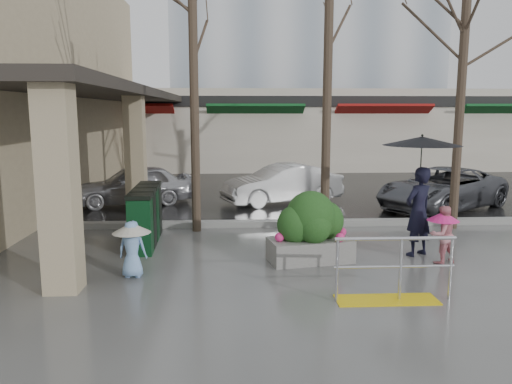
{
  "coord_description": "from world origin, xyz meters",
  "views": [
    {
      "loc": [
        -1.12,
        -8.56,
        2.94
      ],
      "look_at": [
        -0.62,
        1.55,
        1.3
      ],
      "focal_mm": 35.0,
      "sensor_mm": 36.0,
      "label": 1
    }
  ],
  "objects": [
    {
      "name": "ground",
      "position": [
        0.0,
        0.0,
        0.0
      ],
      "size": [
        120.0,
        120.0,
        0.0
      ],
      "primitive_type": "plane",
      "color": "#51514F",
      "rests_on": "ground"
    },
    {
      "name": "street_asphalt",
      "position": [
        0.0,
        22.0,
        0.01
      ],
      "size": [
        120.0,
        36.0,
        0.01
      ],
      "primitive_type": "cube",
      "color": "black",
      "rests_on": "ground"
    },
    {
      "name": "curb",
      "position": [
        0.0,
        4.0,
        0.07
      ],
      "size": [
        120.0,
        0.3,
        0.15
      ],
      "primitive_type": "cube",
      "color": "gray",
      "rests_on": "ground"
    },
    {
      "name": "canopy_slab",
      "position": [
        -4.8,
        8.0,
        3.62
      ],
      "size": [
        2.8,
        18.0,
        0.25
      ],
      "primitive_type": "cube",
      "color": "#2D2823",
      "rests_on": "pillar_front"
    },
    {
      "name": "pillar_front",
      "position": [
        -3.9,
        -0.5,
        1.75
      ],
      "size": [
        0.55,
        0.55,
        3.5
      ],
      "primitive_type": "cube",
      "color": "tan",
      "rests_on": "ground"
    },
    {
      "name": "pillar_back",
      "position": [
        -3.9,
        6.0,
        1.75
      ],
      "size": [
        0.55,
        0.55,
        3.5
      ],
      "primitive_type": "cube",
      "color": "tan",
      "rests_on": "ground"
    },
    {
      "name": "storefront_row",
      "position": [
        2.0,
        17.97,
        2.01
      ],
      "size": [
        34.0,
        6.74,
        4.0
      ],
      "color": "beige",
      "rests_on": "ground"
    },
    {
      "name": "handrail",
      "position": [
        1.36,
        -1.2,
        0.38
      ],
      "size": [
        1.9,
        0.5,
        1.03
      ],
      "color": "yellow",
      "rests_on": "ground"
    },
    {
      "name": "tree_west",
      "position": [
        -2.0,
        3.6,
        5.08
      ],
      "size": [
        3.2,
        3.2,
        6.8
      ],
      "color": "#382B21",
      "rests_on": "ground"
    },
    {
      "name": "tree_midwest",
      "position": [
        1.2,
        3.6,
        5.23
      ],
      "size": [
        3.2,
        3.2,
        7.0
      ],
      "color": "#382B21",
      "rests_on": "ground"
    },
    {
      "name": "tree_mideast",
      "position": [
        4.5,
        3.6,
        4.86
      ],
      "size": [
        3.2,
        3.2,
        6.5
      ],
      "color": "#382B21",
      "rests_on": "ground"
    },
    {
      "name": "woman",
      "position": [
        2.68,
        1.24,
        1.56
      ],
      "size": [
        1.56,
        1.56,
        2.49
      ],
      "rotation": [
        0.0,
        0.0,
        3.66
      ],
      "color": "black",
      "rests_on": "ground"
    },
    {
      "name": "child_pink",
      "position": [
        2.97,
        0.7,
        0.64
      ],
      "size": [
        0.66,
        0.62,
        1.14
      ],
      "rotation": [
        0.0,
        0.0,
        3.46
      ],
      "color": "pink",
      "rests_on": "ground"
    },
    {
      "name": "child_blue",
      "position": [
        -2.9,
        0.15,
        0.64
      ],
      "size": [
        0.69,
        0.69,
        1.04
      ],
      "rotation": [
        0.0,
        0.0,
        3.03
      ],
      "color": "#7FAAE2",
      "rests_on": "ground"
    },
    {
      "name": "planter",
      "position": [
        0.43,
        0.96,
        0.67
      ],
      "size": [
        1.74,
        1.1,
        1.41
      ],
      "rotation": [
        0.0,
        0.0,
        0.19
      ],
      "color": "gray",
      "rests_on": "ground"
    },
    {
      "name": "news_boxes",
      "position": [
        -3.05,
        2.47,
        0.63
      ],
      "size": [
        0.59,
        2.28,
        1.27
      ],
      "rotation": [
        0.0,
        0.0,
        0.04
      ],
      "color": "#0D3B1B",
      "rests_on": "ground"
    },
    {
      "name": "car_a",
      "position": [
        -4.25,
        7.28,
        0.63
      ],
      "size": [
        3.97,
        2.49,
        1.26
      ],
      "primitive_type": "imported",
      "rotation": [
        0.0,
        0.0,
        -1.28
      ],
      "color": "#BABAC0",
      "rests_on": "ground"
    },
    {
      "name": "car_b",
      "position": [
        0.5,
        7.23,
        0.63
      ],
      "size": [
        4.05,
        2.55,
        1.26
      ],
      "primitive_type": "imported",
      "rotation": [
        0.0,
        0.0,
        -1.22
      ],
      "color": "silver",
      "rests_on": "ground"
    },
    {
      "name": "car_c",
      "position": [
        5.24,
        6.04,
        0.63
      ],
      "size": [
        4.92,
        4.29,
        1.26
      ],
      "primitive_type": "imported",
      "rotation": [
        0.0,
        0.0,
        -0.97
      ],
      "color": "#56575D",
      "rests_on": "ground"
    }
  ]
}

